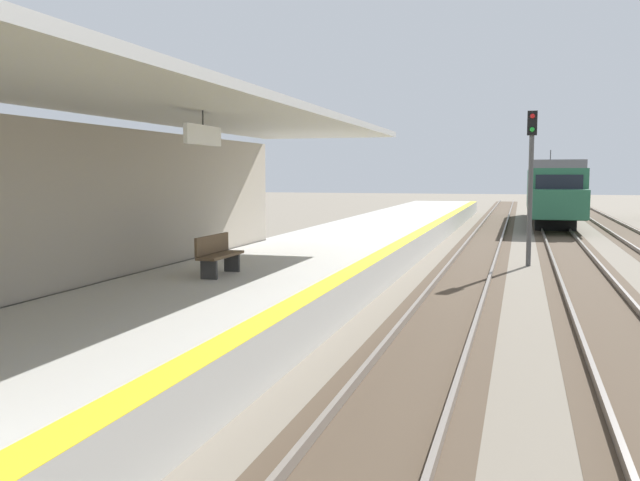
% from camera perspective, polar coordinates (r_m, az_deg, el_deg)
% --- Properties ---
extents(station_platform, '(5.00, 80.00, 0.91)m').
position_cam_1_polar(station_platform, '(18.24, -2.84, -2.84)').
color(station_platform, '#B7B5AD').
rests_on(station_platform, ground).
extents(station_building_with_canopy, '(4.85, 24.00, 4.43)m').
position_cam_1_polar(station_building_with_canopy, '(12.33, -22.58, 3.02)').
color(station_building_with_canopy, '#4C4C4C').
rests_on(station_building_with_canopy, ground).
extents(track_pair_nearest_platform, '(2.34, 120.00, 0.16)m').
position_cam_1_polar(track_pair_nearest_platform, '(21.32, 12.04, -2.84)').
color(track_pair_nearest_platform, '#4C3D2D').
rests_on(track_pair_nearest_platform, ground).
extents(track_pair_middle, '(2.34, 120.00, 0.16)m').
position_cam_1_polar(track_pair_middle, '(21.34, 21.19, -3.08)').
color(track_pair_middle, '#4C3D2D').
rests_on(track_pair_middle, ground).
extents(approaching_train, '(2.93, 19.60, 4.76)m').
position_cam_1_polar(approaching_train, '(46.16, 18.71, 4.08)').
color(approaching_train, '#286647').
rests_on(approaching_train, ground).
extents(rail_signal_post, '(0.32, 0.34, 5.20)m').
position_cam_1_polar(rail_signal_post, '(24.15, 17.11, 5.50)').
color(rail_signal_post, '#4C4C4C').
rests_on(rail_signal_post, ground).
extents(platform_bench, '(0.45, 1.60, 0.88)m').
position_cam_1_polar(platform_bench, '(15.15, -8.49, -1.09)').
color(platform_bench, brown).
rests_on(platform_bench, station_platform).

